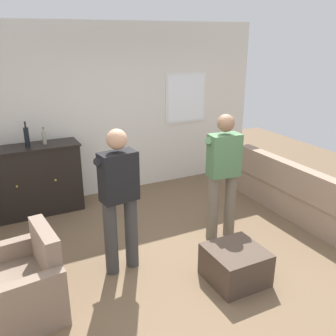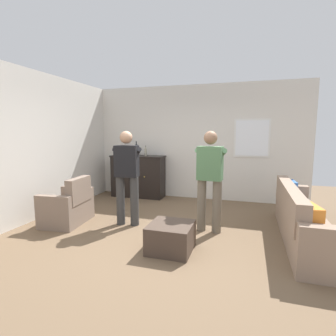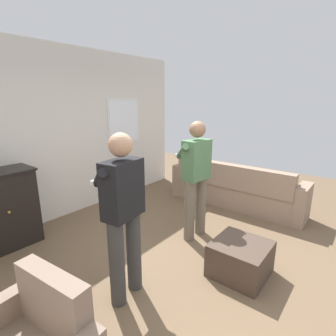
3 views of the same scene
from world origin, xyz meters
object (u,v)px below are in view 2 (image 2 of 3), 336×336
sideboard_cabinet (138,176)px  ottoman (171,237)px  person_standing_right (210,176)px  couch (300,220)px  armchair (68,208)px  person_standing_left (127,173)px  bottle_liquor_amber (146,152)px  bottle_wine_green (136,150)px

sideboard_cabinet → ottoman: (1.69, -2.74, -0.34)m
sideboard_cabinet → person_standing_right: size_ratio=0.82×
couch → ottoman: couch is taller
armchair → person_standing_left: 1.28m
sideboard_cabinet → bottle_liquor_amber: (0.21, 0.01, 0.63)m
bottle_liquor_amber → couch: bearing=-29.2°
bottle_wine_green → person_standing_right: 2.83m
couch → armchair: size_ratio=2.68×
couch → person_standing_left: 2.90m
person_standing_left → armchair: bearing=-166.8°
armchair → person_standing_left: (1.08, 0.25, 0.65)m
armchair → sideboard_cabinet: size_ratio=0.68×
armchair → sideboard_cabinet: (0.42, 2.21, 0.25)m
bottle_wine_green → person_standing_left: person_standing_left is taller
armchair → ottoman: bearing=-14.1°
bottle_liquor_amber → ottoman: bottle_liquor_amber is taller
sideboard_cabinet → bottle_wine_green: size_ratio=3.75×
couch → person_standing_right: size_ratio=1.50×
couch → armchair: 3.93m
person_standing_left → ottoman: bearing=-36.9°
sideboard_cabinet → bottle_liquor_amber: bearing=3.9°
armchair → person_standing_left: person_standing_left is taller
armchair → bottle_liquor_amber: size_ratio=3.69×
armchair → bottle_liquor_amber: (0.64, 2.22, 0.87)m
ottoman → bottle_wine_green: bearing=122.3°
sideboard_cabinet → ottoman: sideboard_cabinet is taller
person_standing_right → bottle_liquor_amber: bearing=135.4°
sideboard_cabinet → person_standing_right: bearing=-41.4°
ottoman → person_standing_left: size_ratio=0.36×
bottle_liquor_amber → person_standing_right: person_standing_right is taller
bottle_wine_green → bottle_liquor_amber: bottle_wine_green is taller
sideboard_cabinet → person_standing_left: size_ratio=0.82×
bottle_wine_green → bottle_liquor_amber: bearing=5.8°
person_standing_left → person_standing_right: (1.45, 0.11, 0.00)m
couch → sideboard_cabinet: bearing=152.5°
bottle_liquor_amber → person_standing_right: (1.89, -1.86, -0.23)m
bottle_wine_green → ottoman: bottle_wine_green is taller
bottle_wine_green → armchair: bearing=-100.1°
sideboard_cabinet → bottle_wine_green: 0.68m
person_standing_right → armchair: bearing=-171.9°
couch → person_standing_right: bearing=-178.6°
couch → person_standing_left: (-2.84, -0.14, 0.61)m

